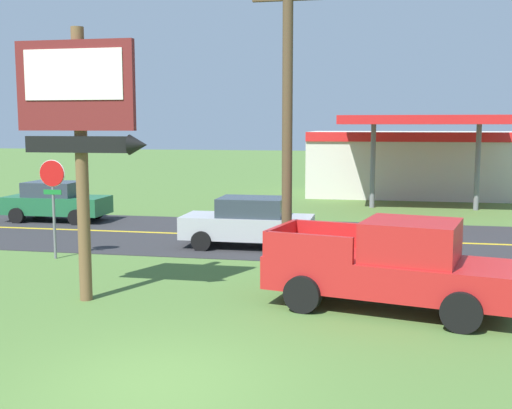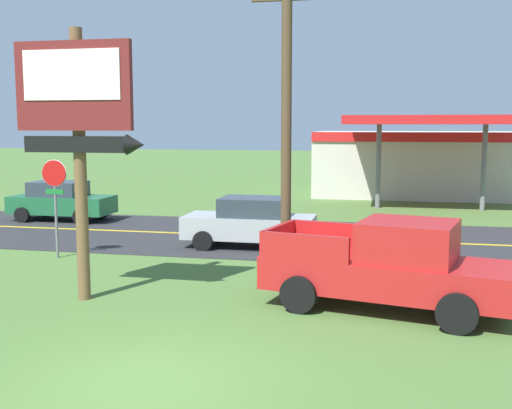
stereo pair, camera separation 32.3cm
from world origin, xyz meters
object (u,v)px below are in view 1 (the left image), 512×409
Objects in this scene: utility_pole at (287,105)px; car_silver_far_lane at (249,222)px; motel_sign at (80,117)px; gas_station at (418,161)px; pickup_red_parked_on_lawn at (392,266)px; stop_sign at (53,191)px; car_green_near_lane at (56,201)px.

utility_pole is 1.98× the size of car_silver_far_lane.
motel_sign reaches higher than gas_station.
stop_sign is at bearing 160.83° from pickup_red_parked_on_lawn.
stop_sign reaches higher than car_green_near_lane.
car_green_near_lane is (-3.68, 6.83, -1.20)m from stop_sign.
utility_pole is at bearing 141.23° from pickup_red_parked_on_lawn.
gas_station is at bearing 78.19° from utility_pole.
stop_sign is 0.70× the size of car_silver_far_lane.
utility_pole is 4.83m from pickup_red_parked_on_lawn.
pickup_red_parked_on_lawn is 1.31× the size of car_green_near_lane.
motel_sign is 2.06× the size of stop_sign.
gas_station is 17.78m from car_silver_far_lane.
car_green_near_lane is at bearing -140.24° from gas_station.
gas_station is 2.86× the size of car_green_near_lane.
pickup_red_parked_on_lawn is (2.60, -2.09, -3.49)m from utility_pole.
motel_sign reaches higher than pickup_red_parked_on_lawn.
pickup_red_parked_on_lawn is 7.65m from car_silver_far_lane.
car_silver_far_lane is at bearing -110.43° from gas_station.
car_green_near_lane is at bearing 118.32° from stop_sign.
car_green_near_lane is at bearing 142.75° from pickup_red_parked_on_lawn.
motel_sign is 25.14m from gas_station.
utility_pole is 1.98× the size of car_green_near_lane.
pickup_red_parked_on_lawn is at bearing -94.36° from gas_station.
stop_sign reaches higher than pickup_red_parked_on_lawn.
utility_pole is 21.36m from gas_station.
gas_station is 2.86× the size of car_silver_far_lane.
motel_sign is 5.01m from utility_pole.
car_green_near_lane is 1.00× the size of car_silver_far_lane.
stop_sign is 6.13m from car_silver_far_lane.
car_silver_far_lane is (2.29, 6.93, -3.30)m from motel_sign.
utility_pole is 0.69× the size of gas_station.
gas_station is at bearing 39.76° from car_green_near_lane.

